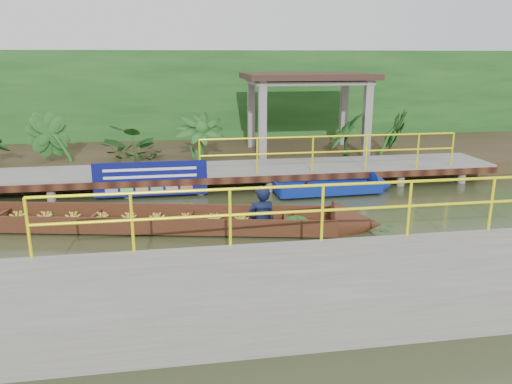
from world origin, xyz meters
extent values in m
plane|color=#30371B|center=(0.00, 0.00, 0.00)|extent=(80.00, 80.00, 0.00)
cube|color=#2F2517|center=(0.00, 7.50, 0.23)|extent=(30.00, 8.00, 0.45)
cube|color=slate|center=(0.00, 3.50, 0.50)|extent=(16.00, 2.00, 0.15)
cube|color=black|center=(0.00, 2.50, 0.42)|extent=(16.00, 0.12, 0.18)
cylinder|color=#FFF30D|center=(2.75, 2.55, 1.57)|extent=(7.50, 0.05, 0.05)
cylinder|color=#FFF30D|center=(2.75, 2.55, 1.12)|extent=(7.50, 0.05, 0.05)
cylinder|color=#FFF30D|center=(2.75, 2.55, 1.07)|extent=(0.05, 0.05, 1.00)
cylinder|color=slate|center=(-6.00, 2.70, 0.22)|extent=(0.24, 0.24, 0.55)
cylinder|color=slate|center=(-6.00, 4.30, 0.22)|extent=(0.24, 0.24, 0.55)
cylinder|color=slate|center=(-4.00, 2.70, 0.22)|extent=(0.24, 0.24, 0.55)
cylinder|color=slate|center=(-4.00, 4.30, 0.22)|extent=(0.24, 0.24, 0.55)
cylinder|color=slate|center=(-2.00, 2.70, 0.22)|extent=(0.24, 0.24, 0.55)
cylinder|color=slate|center=(-2.00, 4.30, 0.22)|extent=(0.24, 0.24, 0.55)
cylinder|color=slate|center=(0.00, 2.70, 0.22)|extent=(0.24, 0.24, 0.55)
cylinder|color=slate|center=(0.00, 4.30, 0.22)|extent=(0.24, 0.24, 0.55)
cylinder|color=slate|center=(2.00, 2.70, 0.22)|extent=(0.24, 0.24, 0.55)
cylinder|color=slate|center=(2.00, 4.30, 0.22)|extent=(0.24, 0.24, 0.55)
cylinder|color=slate|center=(4.00, 2.70, 0.22)|extent=(0.24, 0.24, 0.55)
cylinder|color=slate|center=(4.00, 4.30, 0.22)|extent=(0.24, 0.24, 0.55)
cylinder|color=slate|center=(6.00, 2.70, 0.22)|extent=(0.24, 0.24, 0.55)
cylinder|color=slate|center=(6.00, 4.30, 0.22)|extent=(0.24, 0.24, 0.55)
cylinder|color=slate|center=(0.00, 2.70, 0.22)|extent=(0.24, 0.24, 0.55)
cube|color=slate|center=(1.00, -4.20, 0.30)|extent=(18.00, 2.40, 0.70)
cylinder|color=#FFF30D|center=(1.00, -3.05, 1.65)|extent=(10.00, 0.05, 0.05)
cylinder|color=#FFF30D|center=(1.00, -3.05, 1.20)|extent=(10.00, 0.05, 0.05)
cylinder|color=#FFF30D|center=(1.00, -3.05, 1.15)|extent=(0.05, 0.05, 1.00)
cube|color=slate|center=(1.20, 5.10, 1.60)|extent=(0.25, 0.25, 2.80)
cube|color=slate|center=(4.80, 5.10, 1.60)|extent=(0.25, 0.25, 2.80)
cube|color=slate|center=(1.20, 7.50, 1.60)|extent=(0.25, 0.25, 2.80)
cube|color=slate|center=(4.80, 7.50, 1.60)|extent=(0.25, 0.25, 2.80)
cube|color=slate|center=(3.00, 6.30, 2.90)|extent=(4.00, 2.60, 0.12)
cube|color=#35211A|center=(3.00, 6.30, 3.10)|extent=(4.40, 3.00, 0.20)
cube|color=#174215|center=(0.00, 10.00, 2.00)|extent=(30.00, 0.80, 4.00)
cube|color=#3A1D0F|center=(-2.50, 0.07, 0.07)|extent=(8.82, 2.86, 0.07)
cube|color=#3A1D0F|center=(-2.39, 0.60, 0.22)|extent=(8.61, 1.85, 0.37)
cube|color=#3A1D0F|center=(-2.61, -0.47, 0.22)|extent=(8.61, 1.85, 0.37)
cone|color=#3A1D0F|center=(2.28, -0.93, 0.15)|extent=(1.29, 1.25, 1.05)
ellipsoid|color=#174215|center=(0.94, -0.65, 0.18)|extent=(0.70, 0.60, 0.29)
imported|color=black|center=(0.18, -0.49, 1.02)|extent=(0.73, 0.53, 1.84)
cube|color=navy|center=(2.55, 2.14, 0.10)|extent=(2.97, 1.01, 0.10)
cube|color=navy|center=(2.53, 2.58, 0.22)|extent=(2.93, 0.19, 0.29)
cube|color=navy|center=(2.57, 1.70, 0.22)|extent=(2.93, 0.19, 0.29)
cube|color=navy|center=(1.08, 2.08, 0.22)|extent=(0.10, 0.88, 0.29)
cone|color=navy|center=(4.21, 2.21, 0.16)|extent=(0.62, 0.85, 0.82)
cube|color=black|center=(2.06, 2.12, 0.25)|extent=(0.14, 0.88, 0.05)
cube|color=#0B0F5E|center=(-2.35, 2.48, 0.55)|extent=(3.06, 0.03, 0.95)
cube|color=white|center=(-2.35, 2.46, 0.82)|extent=(2.48, 0.01, 0.07)
cube|color=white|center=(-2.35, 2.46, 0.62)|extent=(2.48, 0.01, 0.07)
imported|color=#174215|center=(-5.38, 5.30, 1.25)|extent=(1.28, 1.28, 1.60)
imported|color=#174215|center=(-2.88, 5.30, 1.25)|extent=(1.28, 1.28, 1.60)
imported|color=#174215|center=(-0.88, 5.30, 1.25)|extent=(1.28, 1.28, 1.60)
imported|color=#174215|center=(4.12, 5.30, 1.25)|extent=(1.28, 1.28, 1.60)
imported|color=#174215|center=(5.62, 5.30, 1.25)|extent=(1.28, 1.28, 1.60)
camera|label=1|loc=(-1.67, -10.95, 3.76)|focal=35.00mm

